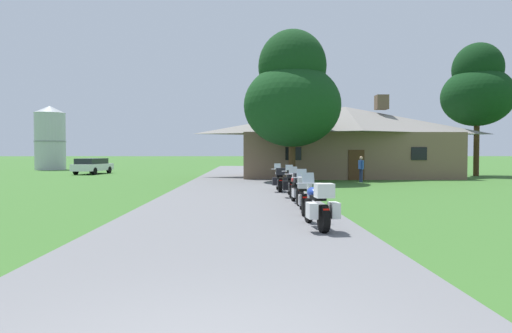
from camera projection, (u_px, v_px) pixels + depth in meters
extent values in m
plane|color=#386628|center=(239.00, 187.00, 23.54)|extent=(500.00, 500.00, 0.00)
cube|color=slate|center=(238.00, 190.00, 21.54)|extent=(6.40, 80.00, 0.06)
cylinder|color=black|center=(308.00, 210.00, 11.23)|extent=(0.17, 0.65, 0.64)
cylinder|color=black|center=(324.00, 219.00, 9.80)|extent=(0.21, 0.65, 0.64)
cube|color=silver|center=(316.00, 212.00, 10.50)|extent=(0.31, 0.58, 0.30)
ellipsoid|color=#1E3899|center=(313.00, 192.00, 10.74)|extent=(0.35, 0.55, 0.26)
cube|color=black|center=(318.00, 198.00, 10.29)|extent=(0.33, 0.54, 0.10)
cylinder|color=silver|center=(309.00, 183.00, 11.17)|extent=(0.66, 0.09, 0.03)
cylinder|color=silver|center=(308.00, 196.00, 11.22)|extent=(0.08, 0.24, 0.73)
cube|color=#B2BCC6|center=(308.00, 178.00, 11.27)|extent=(0.33, 0.14, 0.27)
sphere|color=silver|center=(309.00, 189.00, 11.18)|extent=(0.11, 0.11, 0.11)
cube|color=silver|center=(324.00, 191.00, 9.74)|extent=(0.43, 0.40, 0.32)
cube|color=red|center=(326.00, 210.00, 9.58)|extent=(0.14, 0.04, 0.06)
cylinder|color=silver|center=(326.00, 221.00, 10.14)|extent=(0.12, 0.55, 0.07)
cube|color=silver|center=(312.00, 210.00, 9.82)|extent=(0.24, 0.42, 0.36)
cube|color=silver|center=(334.00, 210.00, 9.88)|extent=(0.24, 0.42, 0.36)
cylinder|color=black|center=(302.00, 199.00, 13.87)|extent=(0.15, 0.65, 0.64)
cylinder|color=black|center=(305.00, 205.00, 12.43)|extent=(0.20, 0.65, 0.64)
cube|color=silver|center=(303.00, 200.00, 13.13)|extent=(0.30, 0.58, 0.30)
ellipsoid|color=#1E3899|center=(303.00, 185.00, 13.37)|extent=(0.34, 0.54, 0.26)
cube|color=black|center=(304.00, 189.00, 12.92)|extent=(0.32, 0.54, 0.10)
cylinder|color=silver|center=(302.00, 178.00, 13.81)|extent=(0.66, 0.08, 0.03)
cylinder|color=silver|center=(302.00, 188.00, 13.86)|extent=(0.08, 0.24, 0.73)
cube|color=#B2BCC6|center=(302.00, 173.00, 13.90)|extent=(0.33, 0.13, 0.27)
sphere|color=silver|center=(302.00, 182.00, 13.81)|extent=(0.11, 0.11, 0.11)
cube|color=#B7B7BC|center=(305.00, 183.00, 12.36)|extent=(0.42, 0.39, 0.32)
cube|color=red|center=(305.00, 198.00, 12.20)|extent=(0.14, 0.04, 0.06)
cylinder|color=silver|center=(309.00, 207.00, 12.75)|extent=(0.11, 0.55, 0.07)
cylinder|color=black|center=(293.00, 193.00, 16.26)|extent=(0.14, 0.64, 0.64)
cylinder|color=black|center=(300.00, 196.00, 14.82)|extent=(0.18, 0.65, 0.64)
cube|color=silver|center=(296.00, 193.00, 15.52)|extent=(0.28, 0.57, 0.30)
ellipsoid|color=maroon|center=(295.00, 180.00, 15.76)|extent=(0.32, 0.53, 0.26)
cube|color=black|center=(297.00, 183.00, 15.31)|extent=(0.30, 0.53, 0.10)
cylinder|color=silver|center=(293.00, 174.00, 16.20)|extent=(0.66, 0.06, 0.03)
cylinder|color=silver|center=(293.00, 183.00, 16.25)|extent=(0.07, 0.24, 0.73)
cube|color=#B2BCC6|center=(293.00, 170.00, 16.29)|extent=(0.32, 0.12, 0.27)
sphere|color=silver|center=(293.00, 178.00, 16.20)|extent=(0.11, 0.11, 0.11)
cube|color=black|center=(300.00, 178.00, 14.75)|extent=(0.41, 0.38, 0.32)
cube|color=red|center=(301.00, 190.00, 14.60)|extent=(0.14, 0.04, 0.06)
cylinder|color=silver|center=(302.00, 198.00, 15.15)|extent=(0.09, 0.55, 0.07)
cylinder|color=black|center=(289.00, 187.00, 18.87)|extent=(0.13, 0.64, 0.64)
cylinder|color=black|center=(292.00, 190.00, 17.43)|extent=(0.17, 0.64, 0.64)
cube|color=silver|center=(290.00, 187.00, 18.13)|extent=(0.28, 0.57, 0.30)
ellipsoid|color=#B2B5BC|center=(290.00, 176.00, 18.38)|extent=(0.31, 0.53, 0.26)
cube|color=black|center=(291.00, 179.00, 17.92)|extent=(0.29, 0.53, 0.10)
cylinder|color=silver|center=(289.00, 171.00, 18.81)|extent=(0.66, 0.05, 0.03)
cylinder|color=silver|center=(289.00, 179.00, 18.86)|extent=(0.07, 0.24, 0.73)
cube|color=#B2BCC6|center=(289.00, 168.00, 18.91)|extent=(0.32, 0.12, 0.27)
sphere|color=silver|center=(289.00, 174.00, 18.82)|extent=(0.11, 0.11, 0.11)
cube|color=black|center=(292.00, 174.00, 17.36)|extent=(0.41, 0.37, 0.32)
cube|color=red|center=(292.00, 185.00, 17.21)|extent=(0.14, 0.03, 0.06)
cylinder|color=silver|center=(295.00, 192.00, 17.76)|extent=(0.09, 0.55, 0.07)
cube|color=black|center=(285.00, 185.00, 17.48)|extent=(0.21, 0.41, 0.36)
cube|color=black|center=(298.00, 185.00, 17.48)|extent=(0.21, 0.41, 0.36)
cylinder|color=black|center=(278.00, 183.00, 21.43)|extent=(0.12, 0.64, 0.64)
cylinder|color=black|center=(280.00, 185.00, 19.99)|extent=(0.16, 0.64, 0.64)
cube|color=silver|center=(279.00, 183.00, 20.69)|extent=(0.27, 0.56, 0.30)
ellipsoid|color=silver|center=(278.00, 173.00, 20.93)|extent=(0.31, 0.52, 0.26)
cube|color=black|center=(279.00, 176.00, 20.48)|extent=(0.29, 0.52, 0.10)
cylinder|color=silver|center=(278.00, 169.00, 21.37)|extent=(0.66, 0.04, 0.03)
cylinder|color=silver|center=(278.00, 176.00, 21.42)|extent=(0.06, 0.24, 0.73)
cube|color=#B2BCC6|center=(277.00, 166.00, 21.46)|extent=(0.32, 0.11, 0.27)
sphere|color=silver|center=(278.00, 172.00, 21.37)|extent=(0.11, 0.11, 0.11)
cube|color=black|center=(280.00, 171.00, 19.92)|extent=(0.40, 0.36, 0.32)
cube|color=red|center=(281.00, 181.00, 19.76)|extent=(0.14, 0.03, 0.06)
cylinder|color=silver|center=(283.00, 187.00, 20.32)|extent=(0.08, 0.55, 0.07)
cube|color=black|center=(275.00, 181.00, 20.03)|extent=(0.20, 0.40, 0.36)
cube|color=black|center=(286.00, 181.00, 20.04)|extent=(0.20, 0.40, 0.36)
cube|color=brown|center=(345.00, 156.00, 33.31)|extent=(15.63, 6.82, 3.34)
pyramid|color=gray|center=(345.00, 120.00, 33.23)|extent=(16.57, 7.23, 2.09)
cube|color=brown|center=(382.00, 102.00, 33.25)|extent=(0.90, 0.90, 1.10)
cube|color=#472D19|center=(356.00, 165.00, 29.89)|extent=(1.10, 0.08, 2.10)
cube|color=black|center=(293.00, 154.00, 29.76)|extent=(1.10, 0.06, 0.90)
cube|color=black|center=(419.00, 154.00, 29.97)|extent=(1.10, 0.06, 0.90)
cylinder|color=navy|center=(362.00, 176.00, 27.47)|extent=(0.14, 0.14, 0.86)
cylinder|color=navy|center=(360.00, 176.00, 27.65)|extent=(0.14, 0.14, 0.86)
cube|color=#2D56AD|center=(361.00, 165.00, 27.54)|extent=(0.28, 0.39, 0.56)
cylinder|color=#2D56AD|center=(363.00, 165.00, 27.31)|extent=(0.09, 0.09, 0.58)
cylinder|color=#2D56AD|center=(360.00, 165.00, 27.76)|extent=(0.09, 0.09, 0.58)
sphere|color=tan|center=(361.00, 158.00, 27.52)|extent=(0.21, 0.21, 0.21)
cylinder|color=#422D19|center=(476.00, 146.00, 35.30)|extent=(0.44, 0.44, 4.92)
ellipsoid|color=#0F3314|center=(477.00, 97.00, 35.18)|extent=(5.62, 5.62, 4.77)
ellipsoid|color=black|center=(478.00, 69.00, 35.11)|extent=(3.93, 3.93, 4.21)
cylinder|color=#422D19|center=(292.00, 157.00, 27.72)|extent=(0.44, 0.44, 3.20)
ellipsoid|color=#143D19|center=(292.00, 106.00, 27.62)|extent=(6.20, 6.20, 5.27)
ellipsoid|color=#123716|center=(292.00, 67.00, 27.54)|extent=(4.34, 4.34, 4.65)
cylinder|color=#B2B7BC|center=(50.00, 141.00, 48.57)|extent=(3.25, 3.25, 6.37)
cone|color=#999EA3|center=(50.00, 109.00, 48.46)|extent=(3.31, 3.31, 0.81)
cylinder|color=gray|center=(50.00, 141.00, 48.57)|extent=(3.35, 3.35, 0.15)
cube|color=silver|center=(93.00, 167.00, 38.72)|extent=(2.41, 4.80, 0.60)
cube|color=black|center=(92.00, 161.00, 38.50)|extent=(2.02, 3.40, 0.48)
cylinder|color=black|center=(92.00, 170.00, 40.23)|extent=(0.30, 0.66, 0.64)
cylinder|color=black|center=(109.00, 170.00, 40.06)|extent=(0.30, 0.66, 0.64)
cylinder|color=black|center=(76.00, 171.00, 37.40)|extent=(0.30, 0.66, 0.64)
cylinder|color=black|center=(94.00, 171.00, 37.22)|extent=(0.30, 0.66, 0.64)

